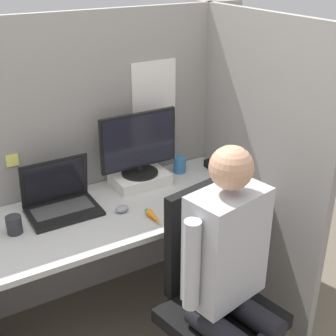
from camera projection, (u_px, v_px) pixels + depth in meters
The scene contains 13 objects.
cubicle_panel_back at pixel (84, 165), 2.68m from camera, with size 2.13×0.05×1.70m.
cubicle_panel_right at pixel (245, 161), 2.74m from camera, with size 0.04×1.29×1.70m.
desk at pixel (112, 237), 2.53m from camera, with size 1.63×0.66×0.73m.
paper_box at pixel (140, 178), 2.71m from camera, with size 0.32×0.22×0.06m.
monitor at pixel (139, 145), 2.63m from camera, with size 0.46×0.21×0.36m.
laptop at pixel (61, 202), 2.42m from camera, with size 0.36×0.26×0.27m.
mouse at pixel (122, 209), 2.43m from camera, with size 0.07×0.05×0.03m.
stapler at pixel (213, 166), 2.89m from camera, with size 0.04×0.14×0.05m.
carrot_toy at pixel (155, 218), 2.35m from camera, with size 0.04×0.16×0.04m.
office_chair at pixel (213, 290), 2.21m from camera, with size 0.55×0.59×1.00m.
person at pixel (231, 271), 1.97m from camera, with size 0.47×0.48×1.29m.
coffee_mug at pixel (180, 165), 2.85m from camera, with size 0.07×0.07×0.10m.
pen_cup at pixel (14, 225), 2.24m from camera, with size 0.07×0.07×0.09m.
Camera 1 is at (-0.82, -1.66, 1.98)m, focal length 50.00 mm.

